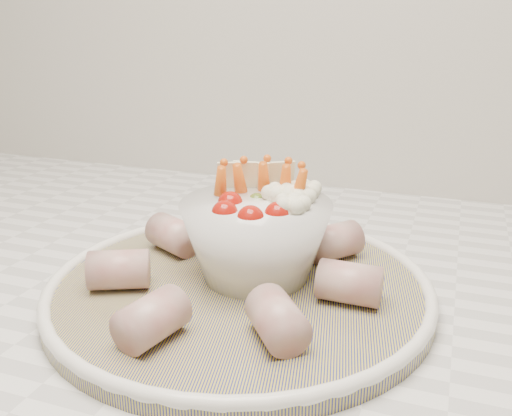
% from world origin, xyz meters
% --- Properties ---
extents(serving_platter, '(0.43, 0.43, 0.02)m').
position_xyz_m(serving_platter, '(0.09, 1.37, 0.93)').
color(serving_platter, navy).
rests_on(serving_platter, kitchen_counter).
extents(veggie_bowl, '(0.14, 0.14, 0.11)m').
position_xyz_m(veggie_bowl, '(0.10, 1.39, 0.98)').
color(veggie_bowl, white).
rests_on(veggie_bowl, serving_platter).
extents(cured_meat_rolls, '(0.27, 0.29, 0.04)m').
position_xyz_m(cured_meat_rolls, '(0.09, 1.37, 0.95)').
color(cured_meat_rolls, '#A34F4A').
rests_on(cured_meat_rolls, serving_platter).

